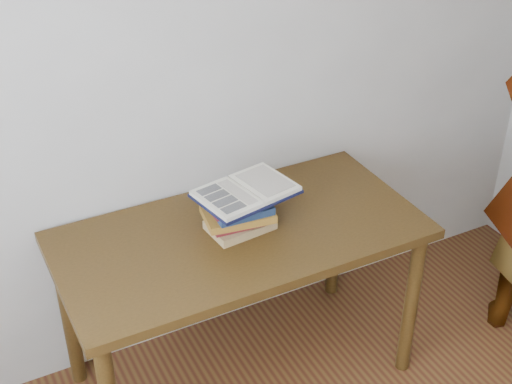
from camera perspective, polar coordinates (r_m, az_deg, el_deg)
desk at (r=2.77m, az=-1.24°, el=-4.80°), size 1.40×0.70×0.75m
book_stack at (r=2.68m, az=-1.44°, el=-1.79°), size 0.28×0.21×0.15m
open_book at (r=2.65m, az=-0.81°, el=0.04°), size 0.40×0.31×0.03m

